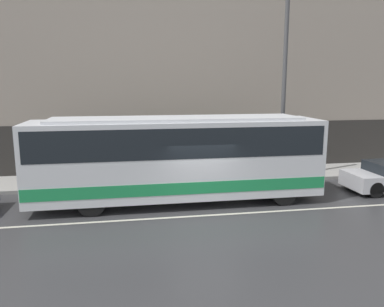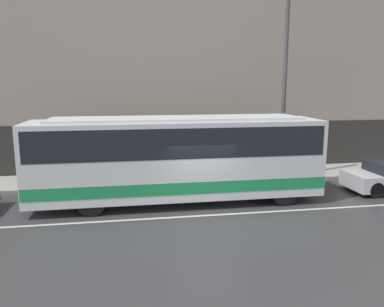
% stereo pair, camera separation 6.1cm
% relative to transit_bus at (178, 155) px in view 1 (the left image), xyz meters
% --- Properties ---
extents(ground_plane, '(60.00, 60.00, 0.00)m').
position_rel_transit_bus_xyz_m(ground_plane, '(0.75, -1.75, -1.93)').
color(ground_plane, '#38383A').
extents(sidewalk, '(60.00, 2.90, 0.16)m').
position_rel_transit_bus_xyz_m(sidewalk, '(0.75, 3.70, -1.85)').
color(sidewalk, '#A09E99').
rests_on(sidewalk, ground_plane).
extents(building_facade, '(60.00, 0.35, 10.65)m').
position_rel_transit_bus_xyz_m(building_facade, '(0.75, 5.29, 3.20)').
color(building_facade, gray).
rests_on(building_facade, ground_plane).
extents(lane_stripe, '(54.00, 0.14, 0.01)m').
position_rel_transit_bus_xyz_m(lane_stripe, '(0.75, -1.75, -1.92)').
color(lane_stripe, beige).
rests_on(lane_stripe, ground_plane).
extents(transit_bus, '(11.34, 2.50, 3.42)m').
position_rel_transit_bus_xyz_m(transit_bus, '(0.00, 0.00, 0.00)').
color(transit_bus, silver).
rests_on(transit_bus, ground_plane).
extents(utility_pole_near, '(0.20, 0.20, 8.79)m').
position_rel_transit_bus_xyz_m(utility_pole_near, '(5.48, 2.65, 2.63)').
color(utility_pole_near, '#4C4C4F').
rests_on(utility_pole_near, sidewalk).
extents(pedestrian_waiting, '(0.36, 0.36, 1.61)m').
position_rel_transit_bus_xyz_m(pedestrian_waiting, '(0.85, 4.14, -1.02)').
color(pedestrian_waiting, navy).
rests_on(pedestrian_waiting, sidewalk).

